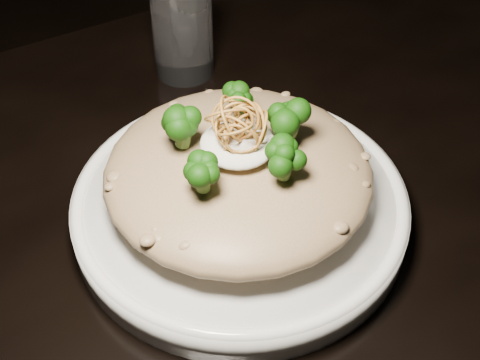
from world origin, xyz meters
The scene contains 7 objects.
table centered at (0.00, 0.00, 0.67)m, with size 1.10×0.80×0.75m.
plate centered at (-0.02, -0.02, 0.77)m, with size 0.32×0.32×0.03m, color white.
risotto centered at (-0.01, -0.01, 0.81)m, with size 0.25×0.25×0.06m, color brown.
broccoli centered at (-0.01, -0.02, 0.87)m, with size 0.16×0.16×0.06m, color black, non-canonical shape.
cheese centered at (-0.02, -0.01, 0.85)m, with size 0.07×0.07×0.02m, color white.
shallots centered at (-0.01, -0.01, 0.88)m, with size 0.06×0.06×0.04m, color brown, non-canonical shape.
drinking_glass centered at (0.05, 0.24, 0.81)m, with size 0.07×0.07×0.13m, color white.
Camera 1 is at (-0.24, -0.40, 1.24)m, focal length 50.00 mm.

